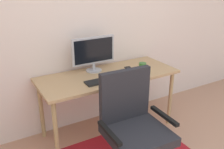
% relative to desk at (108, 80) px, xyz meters
% --- Properties ---
extents(wall_back, '(6.00, 0.10, 2.60)m').
position_rel_desk_xyz_m(wall_back, '(-0.17, 0.38, 0.65)').
color(wall_back, silver).
rests_on(wall_back, ground).
extents(desk, '(1.55, 0.62, 0.72)m').
position_rel_desk_xyz_m(desk, '(0.00, 0.00, 0.00)').
color(desk, tan).
rests_on(desk, ground).
extents(monitor, '(0.50, 0.18, 0.39)m').
position_rel_desk_xyz_m(monitor, '(-0.09, 0.17, 0.30)').
color(monitor, '#B2B2B7').
rests_on(monitor, desk).
extents(keyboard, '(0.43, 0.13, 0.02)m').
position_rel_desk_xyz_m(keyboard, '(-0.12, -0.15, 0.08)').
color(keyboard, black).
rests_on(keyboard, desk).
extents(computer_mouse, '(0.06, 0.10, 0.03)m').
position_rel_desk_xyz_m(computer_mouse, '(0.22, -0.14, 0.09)').
color(computer_mouse, white).
rests_on(computer_mouse, desk).
extents(coffee_cup, '(0.08, 0.08, 0.09)m').
position_rel_desk_xyz_m(coffee_cup, '(0.40, -0.08, 0.11)').
color(coffee_cup, '#2F6D29').
rests_on(coffee_cup, desk).
extents(cell_phone, '(0.09, 0.15, 0.01)m').
position_rel_desk_xyz_m(cell_phone, '(0.29, 0.01, 0.08)').
color(cell_phone, black).
rests_on(cell_phone, desk).
extents(office_chair, '(0.61, 0.54, 0.97)m').
position_rel_desk_xyz_m(office_chair, '(-0.14, -0.71, -0.24)').
color(office_chair, slate).
rests_on(office_chair, ground).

